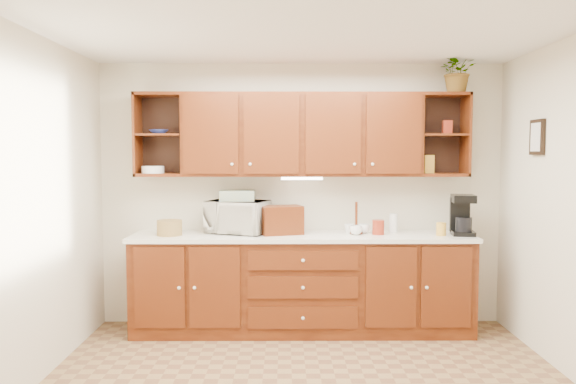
{
  "coord_description": "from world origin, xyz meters",
  "views": [
    {
      "loc": [
        -0.16,
        -3.87,
        1.72
      ],
      "look_at": [
        -0.14,
        1.15,
        1.37
      ],
      "focal_mm": 35.0,
      "sensor_mm": 36.0,
      "label": 1
    }
  ],
  "objects_px": {
    "coffee_maker": "(462,216)",
    "potted_plant": "(458,71)",
    "microwave": "(238,217)",
    "bread_box": "(281,220)"
  },
  "relations": [
    {
      "from": "coffee_maker",
      "to": "bread_box",
      "type": "bearing_deg",
      "value": -172.75
    },
    {
      "from": "bread_box",
      "to": "coffee_maker",
      "type": "height_order",
      "value": "coffee_maker"
    },
    {
      "from": "microwave",
      "to": "potted_plant",
      "type": "xyz_separation_m",
      "value": [
        2.11,
        -0.01,
        1.4
      ]
    },
    {
      "from": "microwave",
      "to": "bread_box",
      "type": "relative_size",
      "value": 1.46
    },
    {
      "from": "coffee_maker",
      "to": "potted_plant",
      "type": "distance_m",
      "value": 1.38
    },
    {
      "from": "potted_plant",
      "to": "microwave",
      "type": "bearing_deg",
      "value": 179.81
    },
    {
      "from": "microwave",
      "to": "potted_plant",
      "type": "relative_size",
      "value": 1.4
    },
    {
      "from": "coffee_maker",
      "to": "potted_plant",
      "type": "xyz_separation_m",
      "value": [
        -0.03,
        0.13,
        1.37
      ]
    },
    {
      "from": "microwave",
      "to": "bread_box",
      "type": "distance_m",
      "value": 0.43
    },
    {
      "from": "coffee_maker",
      "to": "potted_plant",
      "type": "bearing_deg",
      "value": 112.93
    }
  ]
}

